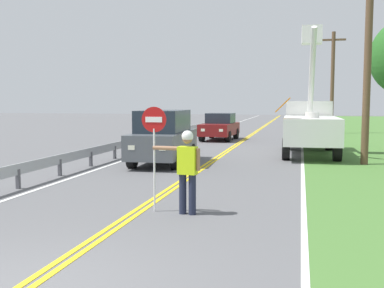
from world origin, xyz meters
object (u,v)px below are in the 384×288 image
at_px(flagger_worker, 187,167).
at_px(stop_sign_paddle, 154,135).
at_px(oncoming_sedan_second, 220,127).
at_px(utility_pole_mid, 332,81).
at_px(oncoming_suv_nearest, 163,137).
at_px(utility_pole_near, 368,44).
at_px(utility_bucket_truck, 310,123).

height_order(flagger_worker, stop_sign_paddle, stop_sign_paddle).
bearing_deg(oncoming_sedan_second, utility_pole_mid, 47.55).
relative_size(oncoming_suv_nearest, utility_pole_mid, 0.61).
relative_size(oncoming_sedan_second, utility_pole_mid, 0.54).
bearing_deg(stop_sign_paddle, utility_pole_near, 58.68).
height_order(flagger_worker, oncoming_suv_nearest, oncoming_suv_nearest).
height_order(stop_sign_paddle, oncoming_suv_nearest, stop_sign_paddle).
relative_size(oncoming_suv_nearest, utility_pole_near, 0.53).
distance_m(oncoming_suv_nearest, utility_pole_near, 8.61).
bearing_deg(utility_pole_near, utility_pole_mid, 90.49).
relative_size(stop_sign_paddle, oncoming_sedan_second, 0.56).
xyz_separation_m(utility_bucket_truck, oncoming_sedan_second, (-5.41, 6.59, -0.59)).
bearing_deg(oncoming_suv_nearest, utility_pole_mid, 68.81).
distance_m(oncoming_sedan_second, utility_pole_mid, 11.25).
height_order(flagger_worker, utility_bucket_truck, utility_bucket_truck).
xyz_separation_m(oncoming_suv_nearest, utility_pole_mid, (7.52, 19.41, 2.96)).
distance_m(oncoming_suv_nearest, oncoming_sedan_second, 11.45).
bearing_deg(flagger_worker, oncoming_suv_nearest, 110.57).
bearing_deg(oncoming_sedan_second, flagger_worker, -82.16).
relative_size(flagger_worker, utility_pole_mid, 0.24).
bearing_deg(flagger_worker, stop_sign_paddle, 174.25).
xyz_separation_m(stop_sign_paddle, oncoming_suv_nearest, (-2.11, 7.57, -0.65)).
height_order(stop_sign_paddle, utility_pole_near, utility_pole_near).
relative_size(utility_bucket_truck, oncoming_sedan_second, 1.64).
xyz_separation_m(stop_sign_paddle, utility_pole_mid, (5.42, 26.98, 2.31)).
bearing_deg(utility_pole_near, stop_sign_paddle, -121.32).
height_order(oncoming_sedan_second, utility_pole_near, utility_pole_near).
bearing_deg(stop_sign_paddle, oncoming_sedan_second, 95.60).
height_order(oncoming_sedan_second, utility_pole_mid, utility_pole_mid).
relative_size(utility_bucket_truck, utility_pole_mid, 0.89).
distance_m(stop_sign_paddle, oncoming_suv_nearest, 7.89).
distance_m(flagger_worker, stop_sign_paddle, 1.02).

